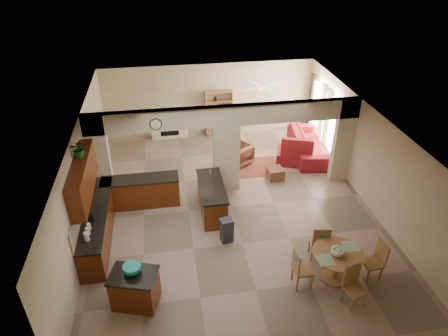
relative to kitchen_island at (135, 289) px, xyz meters
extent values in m
plane|color=gray|center=(2.68, 3.11, -0.43)|extent=(10.00, 10.00, 0.00)
plane|color=white|center=(2.68, 3.11, 2.37)|extent=(10.00, 10.00, 0.00)
plane|color=beige|center=(2.68, 8.11, 0.97)|extent=(8.00, 0.00, 8.00)
plane|color=beige|center=(2.68, -1.89, 0.97)|extent=(8.00, 0.00, 8.00)
plane|color=beige|center=(-1.32, 3.11, 0.97)|extent=(0.00, 10.00, 10.00)
plane|color=beige|center=(6.68, 3.11, 0.97)|extent=(0.00, 10.00, 10.00)
cube|color=beige|center=(-1.02, 4.11, 0.97)|extent=(0.60, 0.25, 2.80)
cube|color=beige|center=(2.68, 4.11, 0.67)|extent=(0.80, 0.25, 2.20)
cube|color=beige|center=(6.38, 4.11, 0.97)|extent=(0.60, 0.25, 2.80)
cube|color=beige|center=(2.68, 4.11, 2.07)|extent=(8.00, 0.25, 0.60)
cube|color=#3C1606|center=(-1.02, 2.31, 0.00)|extent=(0.60, 3.20, 0.86)
cube|color=black|center=(-1.02, 2.31, 0.45)|extent=(0.62, 3.22, 0.05)
cube|color=tan|center=(-1.30, 2.31, 0.77)|extent=(0.02, 3.20, 0.55)
cube|color=#3C1606|center=(0.08, 3.68, 0.00)|extent=(2.20, 0.60, 0.86)
cube|color=black|center=(0.08, 3.68, 0.45)|extent=(2.22, 0.62, 0.05)
cube|color=#3C1606|center=(-1.14, 2.31, 1.49)|extent=(0.35, 2.40, 0.90)
cube|color=#3C1606|center=(2.08, 3.01, 0.00)|extent=(0.65, 1.80, 0.86)
cube|color=black|center=(2.08, 3.01, 0.45)|extent=(0.70, 1.85, 0.05)
cube|color=silver|center=(2.08, 2.16, -0.01)|extent=(0.58, 0.04, 0.70)
cylinder|color=#4D3519|center=(0.68, 3.96, 2.02)|extent=(0.34, 0.03, 0.34)
cube|color=#964936|center=(3.88, 5.21, -0.43)|extent=(1.60, 1.30, 0.01)
cube|color=white|center=(1.08, 7.95, 0.12)|extent=(1.40, 0.28, 1.10)
cube|color=black|center=(1.08, 7.81, 0.07)|extent=(0.70, 0.04, 0.70)
cube|color=white|center=(1.08, 7.93, 0.72)|extent=(1.60, 0.35, 0.10)
cube|color=#9D6B36|center=(3.03, 7.93, 0.47)|extent=(1.00, 0.32, 1.80)
cube|color=white|center=(6.65, 5.41, 0.77)|extent=(0.02, 0.90, 1.90)
cube|color=white|center=(6.65, 7.11, 0.77)|extent=(0.02, 0.90, 1.90)
cube|color=white|center=(6.65, 6.26, 0.62)|extent=(0.02, 0.70, 2.10)
cube|color=#46201C|center=(6.61, 4.81, 0.77)|extent=(0.10, 0.28, 2.30)
cube|color=#46201C|center=(6.61, 6.01, 0.77)|extent=(0.10, 0.28, 2.30)
cube|color=#46201C|center=(6.61, 6.51, 0.77)|extent=(0.10, 0.28, 2.30)
cube|color=#46201C|center=(6.61, 7.71, 0.77)|extent=(0.10, 0.28, 2.30)
cylinder|color=white|center=(4.18, 6.11, 2.13)|extent=(1.00, 1.00, 0.10)
cube|color=#3C1606|center=(0.00, 0.00, -0.03)|extent=(1.09, 0.90, 0.81)
cube|color=black|center=(0.00, 0.00, 0.40)|extent=(1.15, 0.96, 0.05)
cylinder|color=#169881|center=(0.00, 0.07, 0.52)|extent=(0.38, 0.38, 0.18)
cube|color=#2C2B2E|center=(2.29, 1.68, -0.11)|extent=(0.35, 0.32, 0.64)
cylinder|color=#9D6B36|center=(4.57, -0.02, 0.35)|extent=(1.18, 1.18, 0.04)
cylinder|color=#9D6B36|center=(4.57, -0.02, -0.03)|extent=(0.17, 0.17, 0.76)
cylinder|color=#9D6B36|center=(4.57, -0.02, -0.40)|extent=(0.60, 0.60, 0.06)
cylinder|color=#78B226|center=(4.52, -0.05, 0.45)|extent=(0.31, 0.31, 0.17)
imported|color=maroon|center=(5.98, 5.85, -0.03)|extent=(2.87, 1.41, 0.81)
cube|color=maroon|center=(5.24, 5.36, -0.22)|extent=(1.30, 1.19, 0.43)
imported|color=maroon|center=(3.37, 5.57, -0.07)|extent=(1.08, 1.09, 0.72)
cube|color=maroon|center=(4.36, 4.45, -0.25)|extent=(0.53, 0.53, 0.36)
imported|color=#1B5216|center=(-1.14, 2.58, 2.16)|extent=(0.42, 0.38, 0.44)
cube|color=#9D6B36|center=(4.43, 0.76, 0.02)|extent=(0.48, 0.48, 0.05)
cube|color=#9D6B36|center=(4.63, 0.90, -0.21)|extent=(0.04, 0.04, 0.44)
cube|color=#9D6B36|center=(4.30, 0.95, -0.21)|extent=(0.04, 0.04, 0.44)
cube|color=#9D6B36|center=(4.57, 0.56, -0.21)|extent=(0.04, 0.04, 0.44)
cube|color=#9D6B36|center=(4.24, 0.62, -0.21)|extent=(0.04, 0.04, 0.44)
cube|color=#9D6B36|center=(4.40, 0.57, 0.32)|extent=(0.42, 0.11, 0.55)
cube|color=#169881|center=(4.40, 0.55, 0.39)|extent=(0.14, 0.03, 0.14)
cube|color=#9D6B36|center=(5.41, -0.11, 0.02)|extent=(0.46, 0.46, 0.05)
cube|color=#9D6B36|center=(5.23, 0.04, -0.21)|extent=(0.04, 0.04, 0.44)
cube|color=#9D6B36|center=(5.26, -0.30, -0.21)|extent=(0.04, 0.04, 0.44)
cube|color=#9D6B36|center=(5.56, 0.08, -0.21)|extent=(0.04, 0.04, 0.44)
cube|color=#9D6B36|center=(5.60, -0.26, -0.21)|extent=(0.04, 0.04, 0.44)
cube|color=#9D6B36|center=(5.60, -0.09, 0.32)|extent=(0.08, 0.42, 0.55)
cube|color=#169881|center=(5.63, -0.09, 0.39)|extent=(0.02, 0.14, 0.14)
cube|color=#9D6B36|center=(4.68, -0.79, 0.02)|extent=(0.51, 0.51, 0.05)
cube|color=#9D6B36|center=(4.56, -1.00, -0.21)|extent=(0.04, 0.04, 0.44)
cube|color=#9D6B36|center=(4.89, -0.91, -0.21)|extent=(0.04, 0.04, 0.44)
cube|color=#9D6B36|center=(4.47, -0.67, -0.21)|extent=(0.04, 0.04, 0.44)
cube|color=#9D6B36|center=(4.80, -0.58, -0.21)|extent=(0.04, 0.04, 0.44)
cube|color=#9D6B36|center=(4.63, -0.61, 0.32)|extent=(0.42, 0.15, 0.55)
cube|color=#169881|center=(4.63, -0.58, 0.39)|extent=(0.14, 0.05, 0.14)
cube|color=#9D6B36|center=(3.76, -0.07, 0.02)|extent=(0.43, 0.43, 0.05)
cube|color=#9D6B36|center=(3.93, -0.23, -0.21)|extent=(0.04, 0.04, 0.44)
cube|color=#9D6B36|center=(3.92, 0.11, -0.21)|extent=(0.04, 0.04, 0.44)
cube|color=#9D6B36|center=(3.59, -0.24, -0.21)|extent=(0.04, 0.04, 0.44)
cube|color=#9D6B36|center=(3.58, 0.10, -0.21)|extent=(0.04, 0.04, 0.44)
cube|color=#9D6B36|center=(3.57, -0.07, 0.32)|extent=(0.05, 0.42, 0.55)
cube|color=#169881|center=(3.54, -0.07, 0.39)|extent=(0.01, 0.14, 0.14)
camera|label=1|loc=(0.95, -6.21, 6.73)|focal=32.00mm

